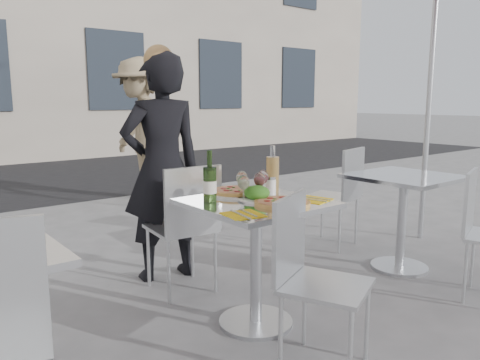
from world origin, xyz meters
TOP-DOWN VIEW (x-y plane):
  - ground at (0.00, 0.00)m, footprint 80.00×80.00m
  - street_asphalt at (0.00, 6.50)m, footprint 24.00×5.00m
  - main_table at (0.00, 0.00)m, footprint 0.72×0.72m
  - side_table_right at (1.50, 0.00)m, footprint 0.72×0.72m
  - chair_far at (-0.08, 0.63)m, footprint 0.45×0.46m
  - chair_near at (-0.07, -0.48)m, footprint 0.52×0.53m
  - side_chair_rfar at (1.56, 0.66)m, footprint 0.50×0.51m
  - woman_diner at (-0.04, 1.01)m, footprint 0.66×0.49m
  - pedestrian_b at (1.11, 3.65)m, footprint 0.78×1.25m
  - pizza_near at (0.05, -0.16)m, footprint 0.31×0.31m
  - pizza_far at (0.02, 0.21)m, footprint 0.33×0.33m
  - salad_plate at (0.01, 0.01)m, footprint 0.22×0.22m
  - wine_bottle at (-0.24, 0.12)m, footprint 0.07×0.08m
  - carafe at (0.25, 0.14)m, footprint 0.08×0.08m
  - sugar_shaker at (0.20, 0.10)m, footprint 0.06×0.06m
  - wineglass_white_a at (-0.09, 0.01)m, footprint 0.07×0.07m
  - wineglass_white_b at (-0.00, 0.13)m, footprint 0.07×0.07m
  - wineglass_red_a at (0.05, 0.03)m, footprint 0.07×0.07m
  - wineglass_red_b at (0.12, 0.08)m, footprint 0.07×0.07m
  - napkin_left at (-0.27, -0.21)m, footprint 0.21×0.21m
  - napkin_right at (0.27, -0.19)m, footprint 0.22×0.22m

SIDE VIEW (x-z plane):
  - ground at x=0.00m, z-range 0.00..0.00m
  - street_asphalt at x=0.00m, z-range 0.00..0.00m
  - chair_near at x=-0.07m, z-range 0.08..0.94m
  - chair_far at x=-0.08m, z-range 0.08..0.98m
  - side_chair_rfar at x=1.56m, z-range 0.08..0.99m
  - main_table at x=0.00m, z-range 0.16..0.91m
  - side_table_right at x=1.50m, z-range 0.16..0.91m
  - napkin_left at x=-0.27m, z-range 0.75..0.76m
  - napkin_right at x=0.27m, z-range 0.75..0.76m
  - pizza_near at x=0.05m, z-range 0.75..0.77m
  - pizza_far at x=0.02m, z-range 0.75..0.78m
  - salad_plate at x=0.01m, z-range 0.74..0.83m
  - sugar_shaker at x=0.20m, z-range 0.75..0.86m
  - woman_diner at x=-0.04m, z-range 0.00..1.65m
  - wineglass_white_a at x=-0.09m, z-range 0.78..0.94m
  - wineglass_white_b at x=0.00m, z-range 0.78..0.94m
  - wineglass_red_a at x=0.05m, z-range 0.78..0.94m
  - wineglass_red_b at x=0.12m, z-range 0.78..0.94m
  - wine_bottle at x=-0.24m, z-range 0.72..1.01m
  - carafe at x=0.25m, z-range 0.72..1.01m
  - pedestrian_b at x=1.11m, z-range 0.00..1.86m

